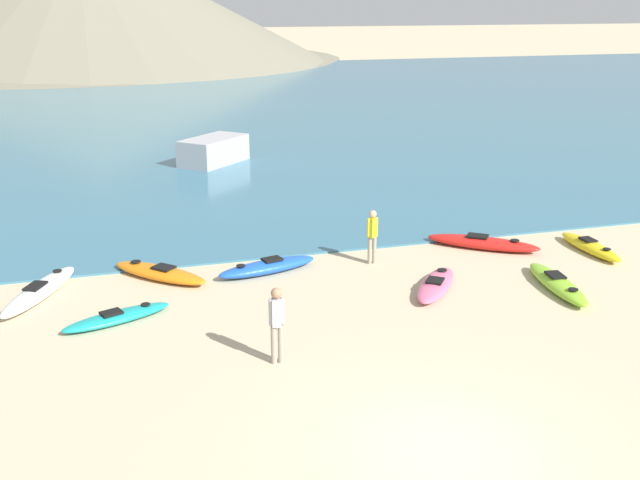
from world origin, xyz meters
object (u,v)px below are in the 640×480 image
kayak_on_sand_7 (40,291)px  person_near_waterline (372,233)px  kayak_on_sand_4 (160,273)px  kayak_on_sand_5 (483,243)px  kayak_on_sand_2 (268,267)px  kayak_on_sand_1 (117,317)px  moored_boat_2 (214,150)px  person_near_foreground (277,320)px  kayak_on_sand_0 (436,285)px  kayak_on_sand_3 (557,284)px  kayak_on_sand_6 (590,247)px

kayak_on_sand_7 → person_near_waterline: 8.95m
kayak_on_sand_4 → kayak_on_sand_5: size_ratio=0.88×
kayak_on_sand_2 → kayak_on_sand_5: (6.70, 0.22, 0.00)m
kayak_on_sand_1 → moored_boat_2: bearing=73.8°
kayak_on_sand_7 → person_near_waterline: person_near_waterline is taller
kayak_on_sand_7 → person_near_waterline: bearing=0.0°
moored_boat_2 → kayak_on_sand_2: bearing=-93.2°
kayak_on_sand_1 → person_near_foreground: (3.11, -3.06, 0.82)m
kayak_on_sand_0 → kayak_on_sand_4: 7.37m
kayak_on_sand_2 → kayak_on_sand_7: kayak_on_sand_7 is taller
kayak_on_sand_3 → person_near_foreground: (-7.91, -1.93, 0.79)m
kayak_on_sand_3 → person_near_foreground: size_ratio=1.90×
kayak_on_sand_6 → kayak_on_sand_7: 15.55m
kayak_on_sand_1 → kayak_on_sand_7: size_ratio=0.78×
kayak_on_sand_1 → kayak_on_sand_2: size_ratio=0.89×
kayak_on_sand_4 → kayak_on_sand_7: kayak_on_sand_7 is taller
kayak_on_sand_7 → kayak_on_sand_0: bearing=-13.8°
kayak_on_sand_7 → kayak_on_sand_2: bearing=0.9°
kayak_on_sand_3 → kayak_on_sand_4: size_ratio=1.15×
kayak_on_sand_1 → person_near_waterline: (7.11, 2.14, 0.77)m
kayak_on_sand_2 → person_near_foreground: 5.43m
kayak_on_sand_5 → person_near_waterline: (-3.68, -0.31, 0.72)m
kayak_on_sand_3 → kayak_on_sand_6: kayak_on_sand_3 is taller
kayak_on_sand_0 → kayak_on_sand_4: size_ratio=0.94×
kayak_on_sand_3 → kayak_on_sand_6: (2.69, 2.38, -0.00)m
kayak_on_sand_5 → person_near_foreground: bearing=-144.4°
kayak_on_sand_0 → moored_boat_2: size_ratio=0.73×
kayak_on_sand_2 → kayak_on_sand_7: bearing=-179.1°
kayak_on_sand_4 → kayak_on_sand_3: bearing=-20.9°
kayak_on_sand_7 → kayak_on_sand_3: bearing=-14.3°
kayak_on_sand_2 → kayak_on_sand_4: size_ratio=1.09×
kayak_on_sand_2 → person_near_waterline: bearing=-1.7°
kayak_on_sand_5 → kayak_on_sand_6: (2.92, -1.19, -0.02)m
person_near_foreground → moored_boat_2: 19.98m
kayak_on_sand_2 → person_near_waterline: (3.02, -0.09, 0.72)m
kayak_on_sand_6 → moored_boat_2: size_ratio=0.79×
person_near_foreground → kayak_on_sand_1: bearing=135.5°
kayak_on_sand_0 → kayak_on_sand_4: kayak_on_sand_4 is taller
kayak_on_sand_1 → kayak_on_sand_2: (4.09, 2.23, 0.05)m
kayak_on_sand_4 → kayak_on_sand_7: size_ratio=0.80×
kayak_on_sand_7 → moored_boat_2: bearing=65.5°
kayak_on_sand_0 → kayak_on_sand_7: kayak_on_sand_7 is taller
kayak_on_sand_2 → kayak_on_sand_3: 7.70m
kayak_on_sand_5 → moored_boat_2: (-5.90, 14.39, 0.47)m
kayak_on_sand_7 → moored_boat_2: 16.17m
kayak_on_sand_3 → person_near_foreground: 8.18m
moored_boat_2 → kayak_on_sand_7: bearing=-114.5°
kayak_on_sand_2 → kayak_on_sand_3: size_ratio=0.95×
kayak_on_sand_3 → kayak_on_sand_6: bearing=41.5°
kayak_on_sand_1 → kayak_on_sand_5: (10.79, 2.45, 0.05)m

